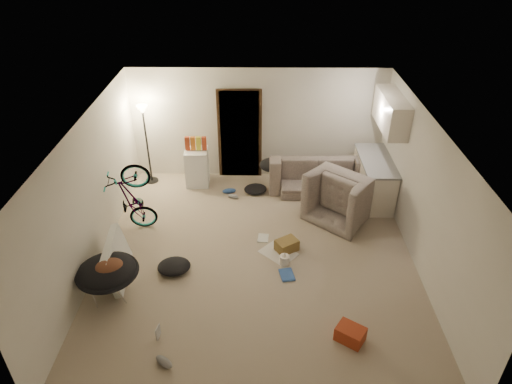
{
  "coord_description": "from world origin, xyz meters",
  "views": [
    {
      "loc": [
        0.05,
        -6.24,
        5.27
      ],
      "look_at": [
        -0.02,
        0.6,
        1.0
      ],
      "focal_mm": 32.0,
      "sensor_mm": 36.0,
      "label": 1
    }
  ],
  "objects_px": {
    "floor_lamp": "(145,128)",
    "bicycle": "(135,213)",
    "kitchen_counter": "(374,180)",
    "juicer": "(284,259)",
    "drink_case_a": "(287,245)",
    "tv_box": "(117,260)",
    "sofa": "(315,175)",
    "mini_fridge": "(197,167)",
    "drink_case_b": "(350,334)",
    "armchair": "(347,198)",
    "saucer_chair": "(108,276)"
  },
  "relations": [
    {
      "from": "saucer_chair",
      "to": "armchair",
      "type": "bearing_deg",
      "value": 30.0
    },
    {
      "from": "sofa",
      "to": "drink_case_b",
      "type": "xyz_separation_m",
      "value": [
        0.09,
        -4.24,
        -0.18
      ]
    },
    {
      "from": "bicycle",
      "to": "floor_lamp",
      "type": "bearing_deg",
      "value": -3.66
    },
    {
      "from": "kitchen_counter",
      "to": "drink_case_b",
      "type": "relative_size",
      "value": 3.84
    },
    {
      "from": "mini_fridge",
      "to": "tv_box",
      "type": "bearing_deg",
      "value": -109.38
    },
    {
      "from": "floor_lamp",
      "to": "kitchen_counter",
      "type": "bearing_deg",
      "value": -7.66
    },
    {
      "from": "bicycle",
      "to": "drink_case_b",
      "type": "bearing_deg",
      "value": -131.92
    },
    {
      "from": "sofa",
      "to": "floor_lamp",
      "type": "bearing_deg",
      "value": -4.07
    },
    {
      "from": "kitchen_counter",
      "to": "tv_box",
      "type": "height_order",
      "value": "kitchen_counter"
    },
    {
      "from": "floor_lamp",
      "to": "kitchen_counter",
      "type": "height_order",
      "value": "floor_lamp"
    },
    {
      "from": "sofa",
      "to": "saucer_chair",
      "type": "relative_size",
      "value": 2.11
    },
    {
      "from": "saucer_chair",
      "to": "drink_case_a",
      "type": "distance_m",
      "value": 3.09
    },
    {
      "from": "juicer",
      "to": "drink_case_a",
      "type": "bearing_deg",
      "value": 81.48
    },
    {
      "from": "floor_lamp",
      "to": "bicycle",
      "type": "height_order",
      "value": "floor_lamp"
    },
    {
      "from": "mini_fridge",
      "to": "juicer",
      "type": "distance_m",
      "value": 3.27
    },
    {
      "from": "sofa",
      "to": "mini_fridge",
      "type": "relative_size",
      "value": 2.45
    },
    {
      "from": "tv_box",
      "to": "drink_case_a",
      "type": "relative_size",
      "value": 2.85
    },
    {
      "from": "kitchen_counter",
      "to": "armchair",
      "type": "bearing_deg",
      "value": -137.38
    },
    {
      "from": "armchair",
      "to": "drink_case_b",
      "type": "height_order",
      "value": "armchair"
    },
    {
      "from": "drink_case_b",
      "to": "saucer_chair",
      "type": "bearing_deg",
      "value": -159.11
    },
    {
      "from": "saucer_chair",
      "to": "floor_lamp",
      "type": "bearing_deg",
      "value": 91.59
    },
    {
      "from": "floor_lamp",
      "to": "mini_fridge",
      "type": "relative_size",
      "value": 2.17
    },
    {
      "from": "drink_case_a",
      "to": "floor_lamp",
      "type": "bearing_deg",
      "value": 107.98
    },
    {
      "from": "sofa",
      "to": "bicycle",
      "type": "bearing_deg",
      "value": 24.06
    },
    {
      "from": "drink_case_a",
      "to": "drink_case_b",
      "type": "relative_size",
      "value": 0.97
    },
    {
      "from": "armchair",
      "to": "drink_case_b",
      "type": "bearing_deg",
      "value": 122.75
    },
    {
      "from": "bicycle",
      "to": "tv_box",
      "type": "distance_m",
      "value": 1.28
    },
    {
      "from": "mini_fridge",
      "to": "saucer_chair",
      "type": "relative_size",
      "value": 0.86
    },
    {
      "from": "kitchen_counter",
      "to": "saucer_chair",
      "type": "relative_size",
      "value": 1.55
    },
    {
      "from": "mini_fridge",
      "to": "drink_case_a",
      "type": "xyz_separation_m",
      "value": [
        1.88,
        -2.33,
        -0.31
      ]
    },
    {
      "from": "kitchen_counter",
      "to": "juicer",
      "type": "height_order",
      "value": "kitchen_counter"
    },
    {
      "from": "kitchen_counter",
      "to": "armchair",
      "type": "xyz_separation_m",
      "value": [
        -0.65,
        -0.6,
        -0.06
      ]
    },
    {
      "from": "kitchen_counter",
      "to": "sofa",
      "type": "xyz_separation_m",
      "value": [
        -1.16,
        0.45,
        -0.14
      ]
    },
    {
      "from": "floor_lamp",
      "to": "kitchen_counter",
      "type": "distance_m",
      "value": 4.95
    },
    {
      "from": "drink_case_a",
      "to": "tv_box",
      "type": "bearing_deg",
      "value": 161.67
    },
    {
      "from": "kitchen_counter",
      "to": "mini_fridge",
      "type": "distance_m",
      "value": 3.81
    },
    {
      "from": "floor_lamp",
      "to": "armchair",
      "type": "height_order",
      "value": "floor_lamp"
    },
    {
      "from": "juicer",
      "to": "mini_fridge",
      "type": "bearing_deg",
      "value": 123.94
    },
    {
      "from": "juicer",
      "to": "bicycle",
      "type": "bearing_deg",
      "value": 161.37
    },
    {
      "from": "tv_box",
      "to": "drink_case_a",
      "type": "bearing_deg",
      "value": 8.28
    },
    {
      "from": "armchair",
      "to": "drink_case_a",
      "type": "distance_m",
      "value": 1.73
    },
    {
      "from": "armchair",
      "to": "mini_fridge",
      "type": "height_order",
      "value": "mini_fridge"
    },
    {
      "from": "floor_lamp",
      "to": "sofa",
      "type": "xyz_separation_m",
      "value": [
        3.67,
        -0.2,
        -1.01
      ]
    },
    {
      "from": "saucer_chair",
      "to": "drink_case_a",
      "type": "xyz_separation_m",
      "value": [
        2.84,
        1.18,
        -0.3
      ]
    },
    {
      "from": "saucer_chair",
      "to": "drink_case_b",
      "type": "distance_m",
      "value": 3.76
    },
    {
      "from": "bicycle",
      "to": "drink_case_b",
      "type": "relative_size",
      "value": 3.92
    },
    {
      "from": "kitchen_counter",
      "to": "saucer_chair",
      "type": "height_order",
      "value": "kitchen_counter"
    },
    {
      "from": "kitchen_counter",
      "to": "juicer",
      "type": "distance_m",
      "value": 2.92
    },
    {
      "from": "sofa",
      "to": "drink_case_a",
      "type": "xyz_separation_m",
      "value": [
        -0.73,
        -2.23,
        -0.19
      ]
    },
    {
      "from": "armchair",
      "to": "drink_case_a",
      "type": "xyz_separation_m",
      "value": [
        -1.24,
        -1.18,
        -0.27
      ]
    }
  ]
}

